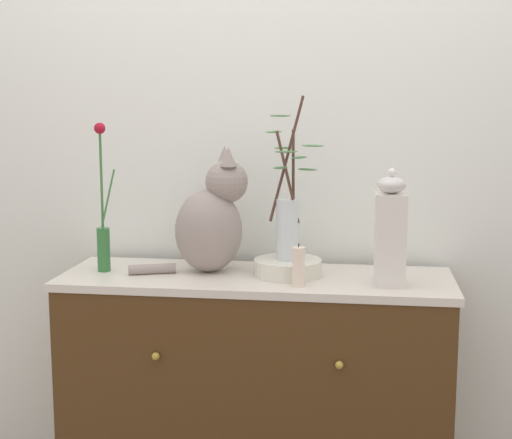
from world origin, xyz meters
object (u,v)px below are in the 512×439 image
jar_lidded_porcelain (390,232)px  bowl_porcelain (288,267)px  sideboard (256,416)px  candle_pillar (298,267)px  vase_glass_clear (288,218)px  cat_sitting (212,220)px  vase_slim_green (103,227)px

jar_lidded_porcelain → bowl_porcelain: bearing=165.2°
sideboard → candle_pillar: candle_pillar is taller
jar_lidded_porcelain → candle_pillar: bearing=-169.1°
vase_glass_clear → candle_pillar: size_ratio=3.92×
cat_sitting → candle_pillar: (0.29, -0.16, -0.11)m
vase_slim_green → candle_pillar: 0.66m
candle_pillar → bowl_porcelain: bearing=108.5°
vase_slim_green → jar_lidded_porcelain: 0.92m
cat_sitting → vase_glass_clear: 0.25m
sideboard → bowl_porcelain: bearing=6.8°
sideboard → candle_pillar: bearing=-40.3°
sideboard → bowl_porcelain: bowl_porcelain is taller
vase_glass_clear → candle_pillar: 0.19m
vase_slim_green → vase_glass_clear: bearing=2.0°
sideboard → candle_pillar: 0.56m
cat_sitting → vase_slim_green: (-0.35, -0.05, -0.02)m
cat_sitting → candle_pillar: 0.35m
cat_sitting → jar_lidded_porcelain: bearing=-11.1°
candle_pillar → vase_glass_clear: bearing=108.1°
vase_glass_clear → jar_lidded_porcelain: 0.33m
sideboard → vase_slim_green: (-0.50, -0.01, 0.62)m
vase_slim_green → candle_pillar: size_ratio=3.67×
sideboard → cat_sitting: 0.66m
sideboard → bowl_porcelain: size_ratio=5.76×
vase_slim_green → candle_pillar: bearing=-10.2°
cat_sitting → vase_glass_clear: size_ratio=0.79×
cat_sitting → vase_slim_green: bearing=-172.3°
bowl_porcelain → candle_pillar: bearing=-71.5°
bowl_porcelain → jar_lidded_porcelain: 0.35m
cat_sitting → candle_pillar: cat_sitting is taller
sideboard → vase_glass_clear: 0.66m
vase_glass_clear → candle_pillar: (0.04, -0.14, -0.12)m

